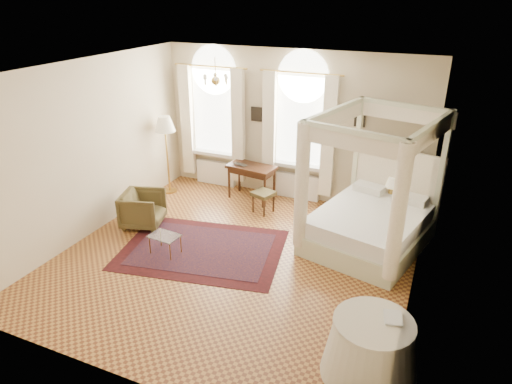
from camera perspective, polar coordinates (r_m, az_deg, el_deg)
ground at (r=8.25m, az=-2.73°, el=-8.32°), size 6.00×6.00×0.00m
room_walls at (r=7.38m, az=-3.03°, el=4.78°), size 6.00×6.00×6.00m
window_left at (r=10.80m, az=-5.32°, el=8.25°), size 1.62×0.27×3.29m
window_right at (r=10.00m, az=5.41°, el=6.94°), size 1.62×0.27×3.29m
chandelier at (r=8.58m, az=-5.08°, el=13.86°), size 0.51×0.45×0.50m
wall_pictures at (r=10.01m, az=5.06°, el=9.38°), size 2.54×0.03×0.39m
canopy_bed at (r=8.62m, az=14.00°, el=-3.21°), size 2.36×2.68×2.50m
nightstand at (r=9.54m, az=16.79°, el=-2.45°), size 0.46×0.41×0.65m
nightstand_lamp at (r=9.40m, az=16.65°, el=1.03°), size 0.26×0.26×0.38m
writing_desk at (r=10.23m, az=-0.57°, el=2.69°), size 1.13×0.69×0.80m
laptop at (r=10.26m, az=-1.79°, el=3.52°), size 0.38×0.30×0.03m
stool at (r=9.70m, az=0.93°, el=-0.40°), size 0.52×0.52×0.47m
armchair at (r=9.46m, az=-13.95°, el=-2.07°), size 0.98×0.96×0.72m
coffee_table at (r=8.39m, az=-11.35°, el=-5.58°), size 0.57×0.43×0.37m
floor_lamp at (r=10.53m, az=-11.32°, el=7.85°), size 0.47×0.47×1.82m
oriental_rug at (r=8.56m, az=-6.72°, el=-7.11°), size 3.25×2.59×0.01m
side_table at (r=6.05m, az=14.16°, el=-18.43°), size 1.19×1.19×0.81m
book at (r=5.86m, az=15.70°, el=-14.78°), size 0.27×0.32×0.03m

